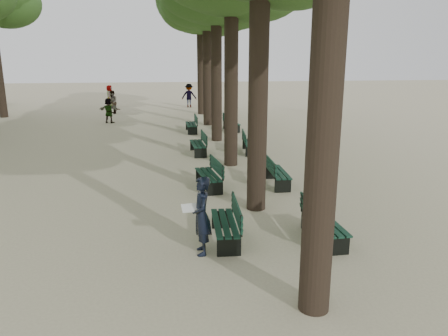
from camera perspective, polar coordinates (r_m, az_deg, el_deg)
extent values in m
plane|color=#BBB18D|center=(9.37, -1.37, -11.92)|extent=(120.00, 120.00, 0.00)
cylinder|color=#33261C|center=(6.76, 13.22, 10.53)|extent=(0.52, 0.52, 7.50)
cylinder|color=#33261C|center=(11.58, 4.53, 12.44)|extent=(0.52, 0.52, 7.50)
cylinder|color=#33261C|center=(16.50, 0.94, 13.15)|extent=(0.52, 0.52, 7.50)
cylinder|color=#33261C|center=(21.46, -1.00, 13.51)|extent=(0.52, 0.52, 7.50)
cylinder|color=#33261C|center=(26.44, -2.21, 13.72)|extent=(0.52, 0.52, 7.50)
cylinder|color=#33261C|center=(31.42, -3.04, 13.87)|extent=(0.52, 0.52, 7.50)
ellipsoid|color=#264C1A|center=(31.61, -3.15, 21.04)|extent=(6.00, 6.00, 4.50)
cube|color=black|center=(10.14, 0.07, -8.35)|extent=(0.58, 1.82, 0.45)
cube|color=black|center=(10.06, 0.07, -7.17)|extent=(0.60, 1.82, 0.04)
cube|color=black|center=(9.99, 1.68, -5.68)|extent=(0.10, 1.80, 0.40)
cube|color=black|center=(14.03, -2.08, -1.75)|extent=(0.76, 1.85, 0.45)
cube|color=black|center=(13.97, -2.09, -0.87)|extent=(0.78, 1.86, 0.04)
cube|color=black|center=(13.96, -0.98, 0.28)|extent=(0.29, 1.79, 0.40)
cube|color=black|center=(18.85, -3.45, 2.51)|extent=(0.62, 1.83, 0.45)
cube|color=black|center=(18.80, -3.46, 3.18)|extent=(0.64, 1.83, 0.04)
cube|color=black|center=(18.78, -2.63, 4.02)|extent=(0.15, 1.80, 0.40)
cube|color=black|center=(24.18, -4.33, 5.21)|extent=(0.56, 1.81, 0.45)
cube|color=black|center=(24.14, -4.34, 5.73)|extent=(0.58, 1.81, 0.04)
cube|color=black|center=(24.12, -3.68, 6.39)|extent=(0.08, 1.80, 0.40)
cube|color=black|center=(10.45, 12.99, -8.05)|extent=(0.60, 1.82, 0.45)
cube|color=black|center=(10.36, 13.06, -6.90)|extent=(0.62, 1.82, 0.04)
cube|color=black|center=(10.17, 11.69, -5.62)|extent=(0.12, 1.80, 0.40)
cube|color=black|center=(14.43, 7.05, -1.39)|extent=(0.55, 1.81, 0.45)
cube|color=black|center=(14.37, 7.07, -0.52)|extent=(0.57, 1.81, 0.04)
cube|color=black|center=(14.24, 6.01, 0.49)|extent=(0.07, 1.80, 0.40)
cube|color=black|center=(19.11, 3.46, 2.68)|extent=(0.68, 1.84, 0.45)
cube|color=black|center=(19.06, 3.47, 3.34)|extent=(0.69, 1.84, 0.04)
cube|color=black|center=(18.98, 2.64, 4.13)|extent=(0.20, 1.80, 0.40)
cube|color=black|center=(24.62, 1.02, 5.42)|extent=(0.76, 1.85, 0.45)
cube|color=black|center=(24.59, 1.02, 5.93)|extent=(0.78, 1.86, 0.04)
cube|color=black|center=(24.47, 0.39, 6.53)|extent=(0.28, 1.79, 0.40)
imported|color=black|center=(9.34, -2.94, -6.27)|extent=(0.37, 0.70, 1.72)
cube|color=white|center=(9.26, -4.50, -5.22)|extent=(0.37, 0.29, 0.12)
imported|color=#262628|center=(35.71, -4.58, 9.42)|extent=(1.26, 0.60, 1.87)
imported|color=#262628|center=(32.66, -14.35, 8.33)|extent=(0.60, 0.87, 1.65)
imported|color=#262628|center=(37.18, -14.71, 9.09)|extent=(0.36, 0.85, 1.73)
imported|color=#262628|center=(28.31, -14.81, 7.28)|extent=(1.45, 0.82, 1.55)
imported|color=#262628|center=(32.74, 11.89, 8.52)|extent=(0.78, 1.03, 1.69)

